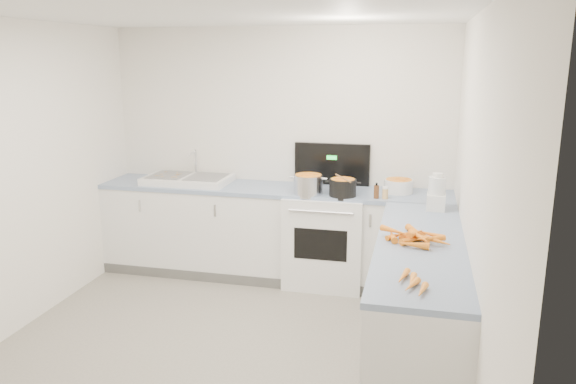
% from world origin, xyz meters
% --- Properties ---
extents(floor, '(3.50, 4.00, 0.00)m').
position_xyz_m(floor, '(0.00, 0.00, 0.00)').
color(floor, gray).
rests_on(floor, ground).
extents(ceiling, '(3.50, 4.00, 0.00)m').
position_xyz_m(ceiling, '(0.00, 0.00, 2.50)').
color(ceiling, white).
rests_on(ceiling, ground).
extents(wall_back, '(3.50, 0.00, 2.50)m').
position_xyz_m(wall_back, '(0.00, 2.00, 1.25)').
color(wall_back, white).
rests_on(wall_back, ground).
extents(wall_front, '(3.50, 0.00, 2.50)m').
position_xyz_m(wall_front, '(0.00, -2.00, 1.25)').
color(wall_front, white).
rests_on(wall_front, ground).
extents(wall_right, '(0.00, 4.00, 2.50)m').
position_xyz_m(wall_right, '(1.75, 0.00, 1.25)').
color(wall_right, white).
rests_on(wall_right, ground).
extents(counter_back, '(3.50, 0.62, 0.94)m').
position_xyz_m(counter_back, '(0.00, 1.70, 0.47)').
color(counter_back, white).
rests_on(counter_back, ground).
extents(counter_right, '(0.62, 2.20, 0.94)m').
position_xyz_m(counter_right, '(1.45, 0.30, 0.47)').
color(counter_right, white).
rests_on(counter_right, ground).
extents(stove, '(0.76, 0.65, 1.36)m').
position_xyz_m(stove, '(0.55, 1.69, 0.47)').
color(stove, white).
rests_on(stove, ground).
extents(sink, '(0.86, 0.52, 0.31)m').
position_xyz_m(sink, '(-0.90, 1.70, 0.98)').
color(sink, white).
rests_on(sink, counter_back).
extents(steel_pot, '(0.37, 0.37, 0.20)m').
position_xyz_m(steel_pot, '(0.40, 1.52, 1.02)').
color(steel_pot, silver).
rests_on(steel_pot, stove).
extents(black_pot, '(0.32, 0.32, 0.18)m').
position_xyz_m(black_pot, '(0.73, 1.51, 1.01)').
color(black_pot, black).
rests_on(black_pot, stove).
extents(wooden_spoon, '(0.19, 0.32, 0.02)m').
position_xyz_m(wooden_spoon, '(0.73, 1.51, 1.11)').
color(wooden_spoon, '#AD7A47').
rests_on(wooden_spoon, black_pot).
extents(mixing_bowl, '(0.32, 0.32, 0.13)m').
position_xyz_m(mixing_bowl, '(1.23, 1.77, 1.00)').
color(mixing_bowl, white).
rests_on(mixing_bowl, counter_back).
extents(extract_bottle, '(0.05, 0.05, 0.12)m').
position_xyz_m(extract_bottle, '(1.04, 1.49, 1.00)').
color(extract_bottle, '#593319').
rests_on(extract_bottle, counter_back).
extents(spice_jar, '(0.05, 0.05, 0.09)m').
position_xyz_m(spice_jar, '(1.12, 1.50, 0.99)').
color(spice_jar, '#E5B266').
rests_on(spice_jar, counter_back).
extents(food_processor, '(0.16, 0.19, 0.31)m').
position_xyz_m(food_processor, '(1.56, 1.22, 1.08)').
color(food_processor, white).
rests_on(food_processor, counter_right).
extents(carrot_pile, '(0.50, 0.46, 0.09)m').
position_xyz_m(carrot_pile, '(1.39, 0.31, 0.98)').
color(carrot_pile, orange).
rests_on(carrot_pile, counter_right).
extents(peeled_carrots, '(0.19, 0.36, 0.04)m').
position_xyz_m(peeled_carrots, '(1.40, -0.51, 0.96)').
color(peeled_carrots, orange).
rests_on(peeled_carrots, counter_right).
extents(peelings, '(0.26, 0.29, 0.01)m').
position_xyz_m(peelings, '(-1.07, 1.69, 1.02)').
color(peelings, tan).
rests_on(peelings, sink).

